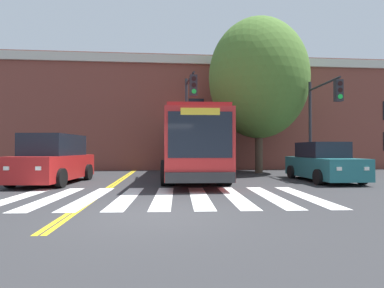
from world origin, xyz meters
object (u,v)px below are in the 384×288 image
(city_bus, at_px, (192,145))
(traffic_light_near_corner, at_px, (321,110))
(car_teal_far_lane, at_px, (323,163))
(traffic_light_overhead, at_px, (189,108))
(car_red_near_lane, at_px, (54,160))
(street_tree_curbside_large, at_px, (259,79))

(city_bus, distance_m, traffic_light_near_corner, 6.96)
(car_teal_far_lane, relative_size, traffic_light_overhead, 0.85)
(car_teal_far_lane, bearing_deg, car_red_near_lane, 179.57)
(traffic_light_near_corner, xyz_separation_m, traffic_light_overhead, (-6.81, 0.63, 0.14))
(traffic_light_overhead, bearing_deg, car_red_near_lane, -162.86)
(city_bus, height_order, traffic_light_overhead, traffic_light_overhead)
(car_teal_far_lane, height_order, traffic_light_overhead, traffic_light_overhead)
(car_red_near_lane, height_order, traffic_light_overhead, traffic_light_overhead)
(city_bus, xyz_separation_m, car_red_near_lane, (-6.25, -2.37, -0.70))
(traffic_light_near_corner, relative_size, street_tree_curbside_large, 0.54)
(city_bus, bearing_deg, car_teal_far_lane, -22.36)
(car_teal_far_lane, height_order, street_tree_curbside_large, street_tree_curbside_large)
(car_red_near_lane, relative_size, traffic_light_near_corner, 0.94)
(city_bus, xyz_separation_m, car_teal_far_lane, (5.98, -2.46, -0.88))
(street_tree_curbside_large, bearing_deg, car_teal_far_lane, -71.94)
(car_red_near_lane, bearing_deg, city_bus, 20.73)
(traffic_light_near_corner, relative_size, traffic_light_overhead, 0.97)
(car_teal_far_lane, relative_size, traffic_light_near_corner, 0.87)
(car_red_near_lane, xyz_separation_m, traffic_light_near_corner, (12.89, 1.24, 2.49))
(car_red_near_lane, xyz_separation_m, car_teal_far_lane, (12.23, -0.09, -0.19))
(city_bus, distance_m, traffic_light_overhead, 2.01)
(city_bus, relative_size, traffic_light_overhead, 2.22)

